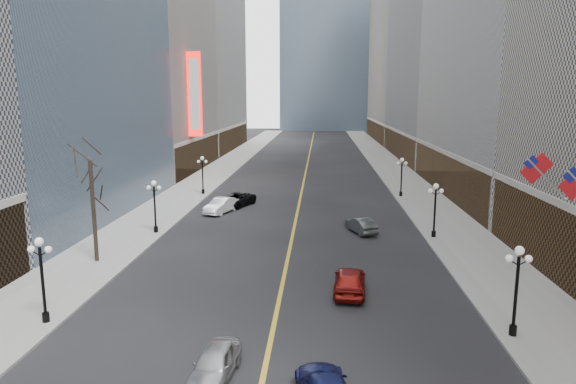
# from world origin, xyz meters

# --- Properties ---
(sidewalk_east) EXTENTS (6.00, 230.00, 0.15)m
(sidewalk_east) POSITION_xyz_m (14.00, 70.00, 0.07)
(sidewalk_east) COLOR gray
(sidewalk_east) RESTS_ON ground
(sidewalk_west) EXTENTS (6.00, 230.00, 0.15)m
(sidewalk_west) POSITION_xyz_m (-14.00, 70.00, 0.07)
(sidewalk_west) COLOR gray
(sidewalk_west) RESTS_ON ground
(lane_line) EXTENTS (0.25, 200.00, 0.02)m
(lane_line) POSITION_xyz_m (0.00, 80.00, 0.01)
(lane_line) COLOR gold
(lane_line) RESTS_ON ground
(bldg_east_c) EXTENTS (26.60, 40.60, 48.80)m
(bldg_east_c) POSITION_xyz_m (29.88, 106.00, 24.18)
(bldg_east_c) COLOR #949396
(bldg_east_c) RESTS_ON ground
(bldg_east_d) EXTENTS (26.60, 46.60, 62.80)m
(bldg_east_d) POSITION_xyz_m (29.90, 149.00, 31.17)
(bldg_east_d) COLOR #B3A894
(bldg_east_d) RESTS_ON ground
(bldg_west_c) EXTENTS (26.60, 30.60, 50.80)m
(bldg_west_c) POSITION_xyz_m (-29.88, 87.00, 25.19)
(bldg_west_c) COLOR #B3A894
(bldg_west_c) RESTS_ON ground
(streetlamp_east_1) EXTENTS (1.26, 0.44, 4.52)m
(streetlamp_east_1) POSITION_xyz_m (11.80, 30.00, 2.90)
(streetlamp_east_1) COLOR black
(streetlamp_east_1) RESTS_ON sidewalk_east
(streetlamp_east_2) EXTENTS (1.26, 0.44, 4.52)m
(streetlamp_east_2) POSITION_xyz_m (11.80, 48.00, 2.90)
(streetlamp_east_2) COLOR black
(streetlamp_east_2) RESTS_ON sidewalk_east
(streetlamp_east_3) EXTENTS (1.26, 0.44, 4.52)m
(streetlamp_east_3) POSITION_xyz_m (11.80, 66.00, 2.90)
(streetlamp_east_3) COLOR black
(streetlamp_east_3) RESTS_ON sidewalk_east
(streetlamp_west_1) EXTENTS (1.26, 0.44, 4.52)m
(streetlamp_west_1) POSITION_xyz_m (-11.80, 30.00, 2.90)
(streetlamp_west_1) COLOR black
(streetlamp_west_1) RESTS_ON sidewalk_west
(streetlamp_west_2) EXTENTS (1.26, 0.44, 4.52)m
(streetlamp_west_2) POSITION_xyz_m (-11.80, 48.00, 2.90)
(streetlamp_west_2) COLOR black
(streetlamp_west_2) RESTS_ON sidewalk_west
(streetlamp_west_3) EXTENTS (1.26, 0.44, 4.52)m
(streetlamp_west_3) POSITION_xyz_m (-11.80, 66.00, 2.90)
(streetlamp_west_3) COLOR black
(streetlamp_west_3) RESTS_ON sidewalk_west
(flag_5) EXTENTS (2.87, 0.12, 2.87)m
(flag_5) POSITION_xyz_m (15.31, 37.00, 7.29)
(flag_5) COLOR #B2B2B7
(flag_5) RESTS_ON ground
(theatre_marquee) EXTENTS (2.00, 0.55, 12.00)m
(theatre_marquee) POSITION_xyz_m (-15.88, 80.00, 12.00)
(theatre_marquee) COLOR red
(theatre_marquee) RESTS_ON ground
(tree_west_far) EXTENTS (3.60, 3.60, 7.92)m
(tree_west_far) POSITION_xyz_m (-13.50, 40.00, 6.24)
(tree_west_far) COLOR #2D231C
(tree_west_far) RESTS_ON sidewalk_west
(car_nb_near) EXTENTS (1.99, 4.11, 1.35)m
(car_nb_near) POSITION_xyz_m (-2.00, 25.41, 0.67)
(car_nb_near) COLOR #9D9FA4
(car_nb_near) RESTS_ON ground
(car_nb_mid) EXTENTS (3.10, 4.91, 1.53)m
(car_nb_mid) POSITION_xyz_m (-7.74, 56.45, 0.76)
(car_nb_mid) COLOR silver
(car_nb_mid) RESTS_ON ground
(car_nb_far) EXTENTS (4.19, 5.69, 1.44)m
(car_nb_far) POSITION_xyz_m (-6.71, 59.70, 0.72)
(car_nb_far) COLOR black
(car_nb_far) RESTS_ON ground
(car_sb_mid) EXTENTS (2.22, 4.77, 1.58)m
(car_sb_mid) POSITION_xyz_m (4.15, 35.42, 0.79)
(car_sb_mid) COLOR maroon
(car_sb_mid) RESTS_ON ground
(car_sb_far) EXTENTS (2.79, 4.30, 1.34)m
(car_sb_far) POSITION_xyz_m (5.88, 49.57, 0.67)
(car_sb_far) COLOR #454A4C
(car_sb_far) RESTS_ON ground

